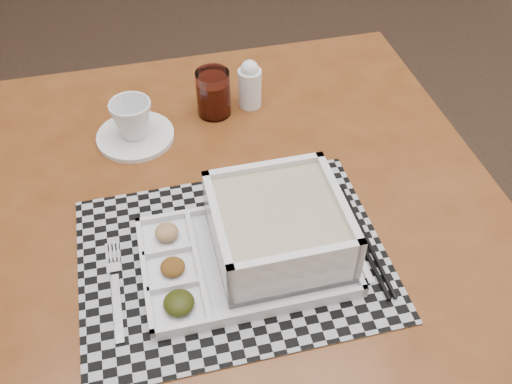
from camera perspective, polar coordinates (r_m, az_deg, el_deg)
The scene contains 11 objects.
floor at distance 1.97m, azimuth 11.31°, elevation -3.27°, with size 5.00×5.00×0.00m, color black.
dining_table at distance 1.03m, azimuth -3.24°, elevation -4.65°, with size 0.98×0.98×0.74m.
placemat at distance 0.91m, azimuth -2.30°, elevation -6.60°, with size 0.48×0.36×0.00m, color #9C9CA3.
serving_tray at distance 0.88m, azimuth 1.40°, elevation -4.33°, with size 0.32×0.22×0.10m.
fork at distance 0.89m, azimuth -13.87°, elevation -9.23°, with size 0.02×0.19×0.00m.
spoon at distance 0.97m, azimuth 8.55°, elevation -2.53°, with size 0.04×0.18×0.01m.
chopsticks at distance 0.94m, azimuth 10.64°, elevation -4.58°, with size 0.02×0.24×0.01m.
saucer at distance 1.14m, azimuth -11.95°, elevation 5.49°, with size 0.15×0.15×0.01m, color white.
cup at distance 1.11m, azimuth -12.28°, elevation 7.15°, with size 0.08×0.08×0.07m, color white.
juice_glass at distance 1.15m, azimuth -4.27°, elevation 9.67°, with size 0.07×0.07×0.10m.
creamer_bottle at distance 1.17m, azimuth -0.63°, elevation 10.73°, with size 0.05×0.05×0.10m.
Camera 1 is at (-0.68, -1.15, 1.45)m, focal length 40.00 mm.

